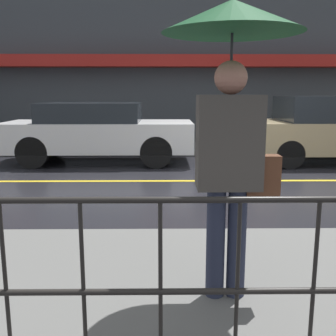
# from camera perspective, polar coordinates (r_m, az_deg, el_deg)

# --- Properties ---
(ground_plane) EXTENTS (80.00, 80.00, 0.00)m
(ground_plane) POSITION_cam_1_polar(r_m,az_deg,el_deg) (7.63, 10.55, -1.85)
(ground_plane) COLOR black
(sidewalk_far) EXTENTS (28.00, 2.13, 0.12)m
(sidewalk_far) POSITION_cam_1_polar(r_m,az_deg,el_deg) (11.59, 6.68, 2.85)
(sidewalk_far) COLOR #60605E
(sidewalk_far) RESTS_ON ground_plane
(lane_marking) EXTENTS (25.20, 0.12, 0.01)m
(lane_marking) POSITION_cam_1_polar(r_m,az_deg,el_deg) (7.62, 10.55, -1.82)
(lane_marking) COLOR gold
(lane_marking) RESTS_ON ground_plane
(building_storefront) EXTENTS (28.00, 0.85, 6.96)m
(building_storefront) POSITION_cam_1_polar(r_m,az_deg,el_deg) (12.79, 6.32, 18.76)
(building_storefront) COLOR #383D42
(building_storefront) RESTS_ON ground_plane
(pedestrian) EXTENTS (0.97, 0.97, 2.14)m
(pedestrian) POSITION_cam_1_polar(r_m,az_deg,el_deg) (2.82, 9.23, 12.78)
(pedestrian) COLOR #23283D
(pedestrian) RESTS_ON sidewalk_near
(car_white) EXTENTS (4.42, 1.70, 1.42)m
(car_white) POSITION_cam_1_polar(r_m,az_deg,el_deg) (9.54, -10.20, 5.24)
(car_white) COLOR silver
(car_white) RESTS_ON ground_plane
(car_tan) EXTENTS (3.91, 1.89, 1.58)m
(car_tan) POSITION_cam_1_polar(r_m,az_deg,el_deg) (10.21, 22.24, 5.20)
(car_tan) COLOR tan
(car_tan) RESTS_ON ground_plane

